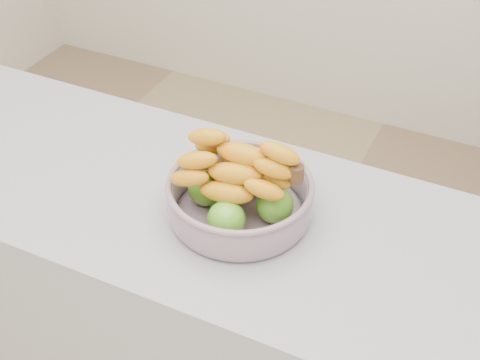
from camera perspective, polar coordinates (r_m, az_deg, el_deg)
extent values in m
cube|color=#A0A1A8|center=(1.85, -2.49, -12.64)|extent=(2.00, 0.60, 0.90)
cylinder|color=#9DABBC|center=(1.49, 0.00, -2.80)|extent=(0.28, 0.28, 0.01)
torus|color=#9DABBC|center=(1.44, 0.00, -0.37)|extent=(0.32, 0.32, 0.02)
sphere|color=#5C9B1A|center=(1.41, -1.17, -3.38)|extent=(0.08, 0.08, 0.08)
sphere|color=#5C9B1A|center=(1.44, 2.99, -2.14)|extent=(0.08, 0.08, 0.08)
sphere|color=#5C9B1A|center=(1.52, 1.08, 0.42)|extent=(0.08, 0.08, 0.08)
sphere|color=#5C9B1A|center=(1.49, -2.90, -0.69)|extent=(0.08, 0.08, 0.08)
ellipsoid|color=orange|center=(1.40, -1.17, -1.08)|extent=(0.21, 0.09, 0.05)
ellipsoid|color=orange|center=(1.44, -0.40, 0.15)|extent=(0.21, 0.06, 0.05)
ellipsoid|color=orange|center=(1.47, 0.33, 1.32)|extent=(0.21, 0.05, 0.05)
ellipsoid|color=orange|center=(1.39, -0.41, 0.56)|extent=(0.21, 0.10, 0.05)
ellipsoid|color=orange|center=(1.43, 0.40, 1.85)|extent=(0.21, 0.07, 0.05)
ellipsoid|color=orange|center=(1.39, 0.25, 2.21)|extent=(0.21, 0.06, 0.05)
cylinder|color=#462C16|center=(1.37, 4.83, 0.59)|extent=(0.03, 0.03, 0.04)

